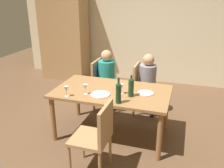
{
  "coord_description": "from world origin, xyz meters",
  "views": [
    {
      "loc": [
        1.0,
        -3.16,
        2.11
      ],
      "look_at": [
        0.0,
        0.0,
        0.84
      ],
      "focal_mm": 39.15,
      "sensor_mm": 36.0,
      "label": 1
    }
  ],
  "objects_px": {
    "dining_table": "(112,96)",
    "chair_far_left": "(100,78)",
    "wine_glass_near_right": "(66,89)",
    "chair_far_right": "(142,85)",
    "wine_glass_near_left": "(85,87)",
    "wine_bottle_tall_green": "(131,87)",
    "wine_glass_centre": "(121,87)",
    "chair_near": "(97,134)",
    "person_man_bearded": "(149,80)",
    "dinner_plate_host": "(146,93)",
    "dinner_plate_guest_left": "(100,94)",
    "armoire_cabinet": "(64,35)",
    "wine_bottle_dark_red": "(118,92)",
    "person_woman_host": "(108,75)"
  },
  "relations": [
    {
      "from": "dinner_plate_guest_left",
      "to": "wine_bottle_dark_red",
      "type": "bearing_deg",
      "value": -29.46
    },
    {
      "from": "wine_glass_near_left",
      "to": "dinner_plate_host",
      "type": "xyz_separation_m",
      "value": [
        0.81,
        0.28,
        -0.1
      ]
    },
    {
      "from": "person_man_bearded",
      "to": "wine_glass_near_left",
      "type": "bearing_deg",
      "value": -32.77
    },
    {
      "from": "wine_bottle_tall_green",
      "to": "wine_glass_centre",
      "type": "height_order",
      "value": "wine_bottle_tall_green"
    },
    {
      "from": "chair_far_left",
      "to": "chair_far_right",
      "type": "relative_size",
      "value": 1.0
    },
    {
      "from": "dining_table",
      "to": "wine_glass_centre",
      "type": "xyz_separation_m",
      "value": [
        0.17,
        -0.08,
        0.19
      ]
    },
    {
      "from": "armoire_cabinet",
      "to": "person_woman_host",
      "type": "height_order",
      "value": "armoire_cabinet"
    },
    {
      "from": "chair_far_right",
      "to": "wine_bottle_tall_green",
      "type": "height_order",
      "value": "wine_bottle_tall_green"
    },
    {
      "from": "armoire_cabinet",
      "to": "dining_table",
      "type": "relative_size",
      "value": 1.29
    },
    {
      "from": "wine_bottle_tall_green",
      "to": "wine_glass_near_right",
      "type": "relative_size",
      "value": 2.07
    },
    {
      "from": "dinner_plate_host",
      "to": "dinner_plate_guest_left",
      "type": "bearing_deg",
      "value": -158.42
    },
    {
      "from": "chair_far_right",
      "to": "wine_glass_near_left",
      "type": "distance_m",
      "value": 1.31
    },
    {
      "from": "wine_glass_centre",
      "to": "chair_near",
      "type": "bearing_deg",
      "value": -95.7
    },
    {
      "from": "wine_bottle_dark_red",
      "to": "dinner_plate_guest_left",
      "type": "height_order",
      "value": "wine_bottle_dark_red"
    },
    {
      "from": "armoire_cabinet",
      "to": "wine_glass_near_left",
      "type": "distance_m",
      "value": 2.98
    },
    {
      "from": "wine_bottle_tall_green",
      "to": "dinner_plate_guest_left",
      "type": "bearing_deg",
      "value": -168.72
    },
    {
      "from": "chair_far_left",
      "to": "dinner_plate_guest_left",
      "type": "relative_size",
      "value": 3.31
    },
    {
      "from": "chair_far_right",
      "to": "chair_near",
      "type": "bearing_deg",
      "value": -6.76
    },
    {
      "from": "wine_glass_centre",
      "to": "dinner_plate_guest_left",
      "type": "relative_size",
      "value": 0.54
    },
    {
      "from": "wine_bottle_tall_green",
      "to": "wine_bottle_dark_red",
      "type": "relative_size",
      "value": 0.89
    },
    {
      "from": "wine_glass_near_right",
      "to": "chair_near",
      "type": "bearing_deg",
      "value": -37.13
    },
    {
      "from": "wine_bottle_tall_green",
      "to": "dinner_plate_host",
      "type": "distance_m",
      "value": 0.27
    },
    {
      "from": "armoire_cabinet",
      "to": "chair_far_right",
      "type": "relative_size",
      "value": 2.37
    },
    {
      "from": "dining_table",
      "to": "dinner_plate_guest_left",
      "type": "bearing_deg",
      "value": -117.54
    },
    {
      "from": "person_woman_host",
      "to": "wine_glass_near_right",
      "type": "distance_m",
      "value": 1.29
    },
    {
      "from": "wine_glass_near_right",
      "to": "person_woman_host",
      "type": "bearing_deg",
      "value": 81.89
    },
    {
      "from": "armoire_cabinet",
      "to": "wine_glass_centre",
      "type": "bearing_deg",
      "value": -47.68
    },
    {
      "from": "dinner_plate_host",
      "to": "dinner_plate_guest_left",
      "type": "height_order",
      "value": "same"
    },
    {
      "from": "wine_glass_centre",
      "to": "person_man_bearded",
      "type": "bearing_deg",
      "value": 75.79
    },
    {
      "from": "dining_table",
      "to": "chair_far_left",
      "type": "xyz_separation_m",
      "value": [
        -0.5,
        0.87,
        -0.06
      ]
    },
    {
      "from": "chair_far_right",
      "to": "person_woman_host",
      "type": "relative_size",
      "value": 0.82
    },
    {
      "from": "chair_near",
      "to": "person_man_bearded",
      "type": "height_order",
      "value": "person_man_bearded"
    },
    {
      "from": "person_woman_host",
      "to": "wine_bottle_dark_red",
      "type": "bearing_deg",
      "value": 24.22
    },
    {
      "from": "dining_table",
      "to": "dinner_plate_host",
      "type": "bearing_deg",
      "value": 3.63
    },
    {
      "from": "chair_far_left",
      "to": "dinner_plate_guest_left",
      "type": "bearing_deg",
      "value": 20.24
    },
    {
      "from": "wine_bottle_dark_red",
      "to": "wine_glass_centre",
      "type": "bearing_deg",
      "value": 98.15
    },
    {
      "from": "person_man_bearded",
      "to": "wine_glass_near_right",
      "type": "relative_size",
      "value": 7.47
    },
    {
      "from": "wine_glass_centre",
      "to": "dinner_plate_host",
      "type": "distance_m",
      "value": 0.36
    },
    {
      "from": "person_woman_host",
      "to": "person_man_bearded",
      "type": "relative_size",
      "value": 1.01
    },
    {
      "from": "chair_far_left",
      "to": "dinner_plate_host",
      "type": "relative_size",
      "value": 4.01
    },
    {
      "from": "wine_glass_near_right",
      "to": "dinner_plate_host",
      "type": "height_order",
      "value": "wine_glass_near_right"
    },
    {
      "from": "person_woman_host",
      "to": "wine_bottle_tall_green",
      "type": "bearing_deg",
      "value": 34.02
    },
    {
      "from": "wine_bottle_dark_red",
      "to": "wine_glass_near_right",
      "type": "distance_m",
      "value": 0.74
    },
    {
      "from": "dining_table",
      "to": "wine_glass_centre",
      "type": "height_order",
      "value": "wine_glass_centre"
    },
    {
      "from": "chair_far_left",
      "to": "wine_bottle_tall_green",
      "type": "xyz_separation_m",
      "value": [
        0.82,
        -0.99,
        0.29
      ]
    },
    {
      "from": "armoire_cabinet",
      "to": "chair_far_left",
      "type": "distance_m",
      "value": 2.05
    },
    {
      "from": "chair_far_left",
      "to": "armoire_cabinet",
      "type": "bearing_deg",
      "value": -133.57
    },
    {
      "from": "chair_far_left",
      "to": "wine_glass_near_right",
      "type": "xyz_separation_m",
      "value": [
        -0.03,
        -1.26,
        0.25
      ]
    },
    {
      "from": "dining_table",
      "to": "person_woman_host",
      "type": "distance_m",
      "value": 0.94
    },
    {
      "from": "armoire_cabinet",
      "to": "chair_near",
      "type": "xyz_separation_m",
      "value": [
        2.03,
        -3.1,
        -0.56
      ]
    }
  ]
}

